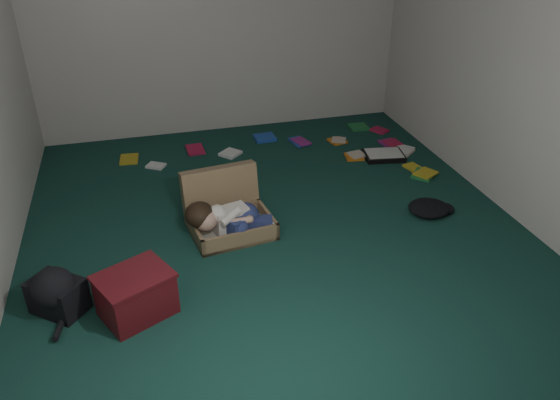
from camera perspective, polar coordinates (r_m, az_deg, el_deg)
name	(u,v)px	position (r m, az deg, el deg)	size (l,w,h in m)	color
floor	(275,228)	(4.51, -0.50, -2.95)	(4.50, 4.50, 0.00)	#153C34
wall_back	(220,13)	(6.10, -6.28, 18.87)	(4.50, 4.50, 0.00)	silver
wall_front	(432,250)	(2.06, 15.65, -5.05)	(4.50, 4.50, 0.00)	silver
wall_right	(519,54)	(4.85, 23.66, 13.81)	(4.50, 4.50, 0.00)	silver
suitcase	(227,212)	(4.48, -5.54, -1.23)	(0.71, 0.70, 0.47)	#8C704D
person	(228,218)	(4.32, -5.47, -1.90)	(0.70, 0.34, 0.29)	white
maroon_bin	(136,294)	(3.69, -14.82, -9.51)	(0.56, 0.52, 0.31)	#561117
backpack	(58,295)	(3.90, -22.21, -9.13)	(0.43, 0.34, 0.26)	black
clothing_pile	(432,203)	(4.91, 15.62, -0.35)	(0.40, 0.33, 0.13)	black
paper_tray	(384,155)	(5.79, 10.79, 4.63)	(0.44, 0.36, 0.06)	black
book_scatter	(310,149)	(5.87, 3.17, 5.30)	(3.05, 1.54, 0.02)	gold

